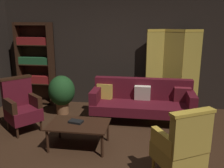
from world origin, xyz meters
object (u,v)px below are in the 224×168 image
(velvet_couch, at_px, (142,100))
(potted_plant, at_px, (62,92))
(folding_screen, at_px, (172,69))
(bookshelf, at_px, (36,63))
(armchair_gilt_accent, at_px, (181,146))
(coffee_table, at_px, (79,126))
(armchair_wing_left, at_px, (21,106))
(book_black_cloth, at_px, (76,122))

(velvet_couch, height_order, potted_plant, potted_plant)
(potted_plant, bearing_deg, folding_screen, 16.04)
(bookshelf, bearing_deg, armchair_gilt_accent, -39.63)
(bookshelf, bearing_deg, coffee_table, -50.77)
(bookshelf, relative_size, potted_plant, 2.29)
(velvet_couch, xyz_separation_m, armchair_gilt_accent, (0.58, -1.97, 0.04))
(bookshelf, xyz_separation_m, velvet_couch, (2.70, -0.74, -0.61))
(armchair_gilt_accent, bearing_deg, armchair_wing_left, 158.46)
(coffee_table, xyz_separation_m, armchair_gilt_accent, (1.59, -0.65, 0.12))
(potted_plant, bearing_deg, velvet_couch, -3.28)
(folding_screen, height_order, potted_plant, folding_screen)
(armchair_gilt_accent, height_order, book_black_cloth, armchair_gilt_accent)
(folding_screen, xyz_separation_m, potted_plant, (-2.49, -0.71, -0.47))
(armchair_wing_left, distance_m, potted_plant, 1.05)
(velvet_couch, bearing_deg, folding_screen, 50.92)
(bookshelf, xyz_separation_m, armchair_wing_left, (0.41, -1.58, -0.57))
(armchair_wing_left, height_order, book_black_cloth, armchair_wing_left)
(coffee_table, relative_size, armchair_wing_left, 0.96)
(folding_screen, bearing_deg, velvet_couch, -129.08)
(bookshelf, height_order, velvet_couch, bookshelf)
(coffee_table, relative_size, book_black_cloth, 4.37)
(folding_screen, distance_m, bookshelf, 3.37)
(potted_plant, bearing_deg, coffee_table, -60.48)
(coffee_table, height_order, potted_plant, potted_plant)
(velvet_couch, bearing_deg, book_black_cloth, -129.58)
(armchair_gilt_accent, bearing_deg, velvet_couch, 106.28)
(folding_screen, bearing_deg, potted_plant, -163.96)
(folding_screen, relative_size, potted_plant, 2.13)
(coffee_table, distance_m, book_black_cloth, 0.09)
(armchair_gilt_accent, height_order, armchair_wing_left, same)
(folding_screen, height_order, coffee_table, folding_screen)
(bookshelf, height_order, armchair_gilt_accent, bookshelf)
(armchair_gilt_accent, distance_m, armchair_wing_left, 3.08)
(bookshelf, xyz_separation_m, potted_plant, (0.88, -0.64, -0.54))
(armchair_wing_left, relative_size, book_black_cloth, 4.54)
(folding_screen, height_order, armchair_gilt_accent, folding_screen)
(bookshelf, height_order, armchair_wing_left, bookshelf)
(potted_plant, bearing_deg, armchair_gilt_accent, -40.88)
(folding_screen, xyz_separation_m, armchair_wing_left, (-2.96, -1.66, -0.50))
(coffee_table, xyz_separation_m, book_black_cloth, (-0.06, 0.03, 0.07))
(velvet_couch, bearing_deg, coffee_table, -127.39)
(armchair_wing_left, bearing_deg, folding_screen, 29.28)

